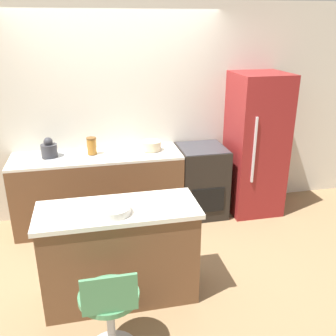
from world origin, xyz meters
The scene contains 11 objects.
ground_plane centered at (0.00, 0.00, 0.00)m, with size 14.00×14.00×0.00m, color #8E704C.
wall_back centered at (0.00, 0.65, 1.30)m, with size 8.00×0.06×2.60m.
back_counter centered at (-0.30, 0.32, 0.45)m, with size 1.98×0.60×0.91m.
kitchen_island centered at (-0.18, -1.09, 0.45)m, with size 1.37×0.55×0.90m.
oven_range centered at (1.00, 0.32, 0.45)m, with size 0.59×0.61×0.91m.
refrigerator centered at (1.70, 0.29, 0.90)m, with size 0.64×0.68×1.80m.
stool_chair centered at (-0.32, -1.75, 0.40)m, with size 0.44×0.44×0.83m.
kettle centered at (-0.83, 0.35, 1.00)m, with size 0.19×0.19×0.23m.
mixing_bowl centered at (0.36, 0.35, 0.96)m, with size 0.24×0.24×0.11m.
canister_jar centered at (-0.35, 0.35, 1.01)m, with size 0.11×0.11×0.20m.
fruit_bowl centered at (-0.23, -1.18, 0.93)m, with size 0.29×0.29×0.06m.
Camera 1 is at (-0.37, -3.91, 2.35)m, focal length 40.00 mm.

